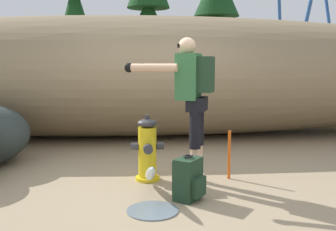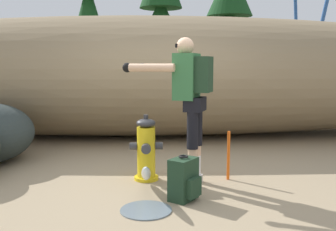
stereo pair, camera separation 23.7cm
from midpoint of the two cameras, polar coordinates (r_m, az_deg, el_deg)
ground_plane at (r=4.57m, az=0.69°, el=-10.43°), size 56.00×56.00×0.04m
dirt_embankment at (r=7.60m, az=-0.89°, el=5.90°), size 17.24×3.20×2.34m
fire_hydrant at (r=4.63m, az=-1.83°, el=-5.20°), size 0.40×0.35×0.80m
hydrant_water_jet at (r=4.02m, az=-1.61°, el=-9.97°), size 0.50×1.12×0.47m
utility_worker at (r=4.37m, az=4.53°, el=3.60°), size 1.04×0.73×1.70m
spare_backpack at (r=4.00m, az=4.11°, el=-9.57°), size 0.36×0.36×0.47m
pine_tree_far_left at (r=15.04m, az=-11.39°, el=15.53°), size 1.87×1.87×6.67m
pine_tree_left at (r=14.04m, az=-0.58°, el=14.33°), size 2.36×2.36×5.52m
pine_tree_center at (r=14.61m, az=9.62°, el=13.21°), size 2.60×2.60×5.04m
survey_stake at (r=4.72m, az=10.48°, el=-5.93°), size 0.04×0.04×0.60m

